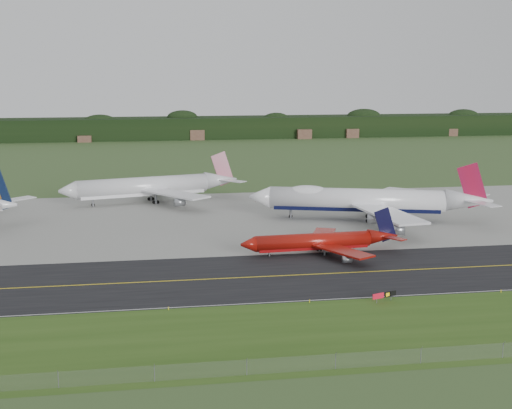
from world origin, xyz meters
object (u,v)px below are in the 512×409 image
object	(u,v)px
jet_red_737	(322,241)
taxiway_sign	(384,295)
jet_ba_747	(365,200)
jet_star_tail	(152,186)

from	to	relation	value
jet_red_737	taxiway_sign	bearing A→B (deg)	-85.55
jet_ba_747	jet_red_737	world-z (taller)	jet_ba_747
jet_red_737	jet_ba_747	bearing A→B (deg)	57.78
jet_star_tail	taxiway_sign	distance (m)	107.16
jet_red_737	jet_star_tail	size ratio (longest dim) A/B	0.66
jet_ba_747	jet_star_tail	xyz separation A→B (m)	(-54.98, 35.36, -0.65)
jet_ba_747	taxiway_sign	world-z (taller)	jet_ba_747
jet_ba_747	jet_star_tail	size ratio (longest dim) A/B	1.15
jet_red_737	jet_star_tail	xyz separation A→B (m)	(-35.28, 66.62, 2.14)
jet_red_737	taxiway_sign	distance (m)	33.69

